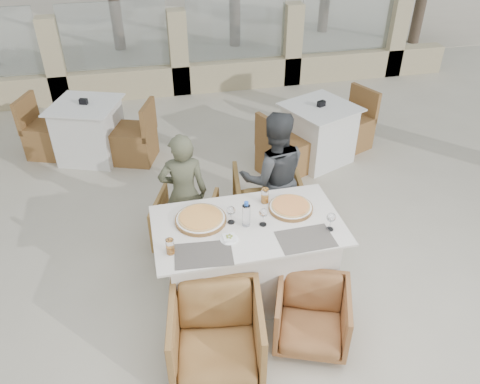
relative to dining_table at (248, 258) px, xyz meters
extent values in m
plane|color=#B9B29E|center=(-0.01, 0.05, -0.39)|extent=(80.00, 80.00, 0.00)
cube|color=#544E48|center=(-0.43, -0.29, 0.39)|extent=(0.48, 0.34, 0.00)
cube|color=#5D5750|center=(0.41, -0.29, 0.39)|extent=(0.46, 0.31, 0.00)
cylinder|color=orange|center=(-0.38, 0.13, 0.41)|extent=(0.46, 0.46, 0.06)
cylinder|color=#E3581F|center=(0.42, 0.12, 0.41)|extent=(0.46, 0.46, 0.05)
cylinder|color=silver|center=(-0.02, 0.00, 0.50)|extent=(0.09, 0.09, 0.24)
cylinder|color=orange|center=(-0.67, -0.21, 0.45)|extent=(0.07, 0.07, 0.13)
cylinder|color=orange|center=(0.22, 0.28, 0.45)|extent=(0.08, 0.08, 0.14)
imported|color=olive|center=(-0.45, 0.79, -0.11)|extent=(0.77, 0.78, 0.55)
imported|color=brown|center=(0.44, 0.92, -0.06)|extent=(0.78, 0.80, 0.64)
imported|color=olive|center=(-0.42, -0.72, -0.06)|extent=(0.80, 0.81, 0.65)
imported|color=#925E35|center=(0.37, -0.65, -0.12)|extent=(0.75, 0.76, 0.54)
imported|color=#50523C|center=(-0.45, 0.76, 0.26)|extent=(0.49, 0.34, 1.29)
imported|color=#36383B|center=(0.44, 0.74, 0.32)|extent=(0.73, 0.60, 1.41)
camera|label=1|loc=(-0.76, -3.00, 2.84)|focal=35.00mm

